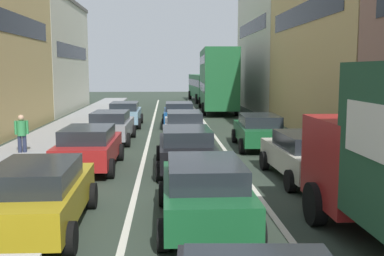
# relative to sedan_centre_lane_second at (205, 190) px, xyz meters

# --- Properties ---
(sidewalk_left) EXTENTS (2.60, 64.00, 0.14)m
(sidewalk_left) POSITION_rel_sedan_centre_lane_second_xyz_m (-6.72, 12.62, -0.73)
(sidewalk_left) COLOR #969696
(sidewalk_left) RESTS_ON ground
(lane_stripe_left) EXTENTS (0.16, 60.00, 0.01)m
(lane_stripe_left) POSITION_rel_sedan_centre_lane_second_xyz_m (-1.72, 12.62, -0.79)
(lane_stripe_left) COLOR silver
(lane_stripe_left) RESTS_ON ground
(lane_stripe_right) EXTENTS (0.16, 60.00, 0.01)m
(lane_stripe_right) POSITION_rel_sedan_centre_lane_second_xyz_m (1.68, 12.62, -0.79)
(lane_stripe_right) COLOR silver
(lane_stripe_right) RESTS_ON ground
(building_row_right) EXTENTS (7.20, 43.90, 12.99)m
(building_row_right) POSITION_rel_sedan_centre_lane_second_xyz_m (9.88, 15.55, 5.18)
(building_row_right) COLOR beige
(building_row_right) RESTS_ON ground
(sedan_centre_lane_second) EXTENTS (2.07, 4.31, 1.49)m
(sedan_centre_lane_second) POSITION_rel_sedan_centre_lane_second_xyz_m (0.00, 0.00, 0.00)
(sedan_centre_lane_second) COLOR #19592D
(sedan_centre_lane_second) RESTS_ON ground
(wagon_left_lane_second) EXTENTS (2.13, 4.34, 1.49)m
(wagon_left_lane_second) POSITION_rel_sedan_centre_lane_second_xyz_m (-3.59, -0.10, 0.00)
(wagon_left_lane_second) COLOR #B29319
(wagon_left_lane_second) RESTS_ON ground
(hatchback_centre_lane_third) EXTENTS (2.11, 4.32, 1.49)m
(hatchback_centre_lane_third) POSITION_rel_sedan_centre_lane_second_xyz_m (-0.16, 5.55, 0.00)
(hatchback_centre_lane_third) COLOR black
(hatchback_centre_lane_third) RESTS_ON ground
(sedan_left_lane_third) EXTENTS (2.09, 4.32, 1.49)m
(sedan_left_lane_third) POSITION_rel_sedan_centre_lane_second_xyz_m (-3.52, 6.01, 0.00)
(sedan_left_lane_third) COLOR #A51E1E
(sedan_left_lane_third) RESTS_ON ground
(coupe_centre_lane_fourth) EXTENTS (2.08, 4.31, 1.49)m
(coupe_centre_lane_fourth) POSITION_rel_sedan_centre_lane_second_xyz_m (0.01, 11.82, 0.00)
(coupe_centre_lane_fourth) COLOR silver
(coupe_centre_lane_fourth) RESTS_ON ground
(sedan_left_lane_fourth) EXTENTS (2.14, 4.34, 1.49)m
(sedan_left_lane_fourth) POSITION_rel_sedan_centre_lane_second_xyz_m (-3.46, 11.99, 0.00)
(sedan_left_lane_fourth) COLOR gray
(sedan_left_lane_fourth) RESTS_ON ground
(sedan_centre_lane_fifth) EXTENTS (2.09, 4.32, 1.49)m
(sedan_centre_lane_fifth) POSITION_rel_sedan_centre_lane_second_xyz_m (-0.06, 17.87, 0.00)
(sedan_centre_lane_fifth) COLOR #194C8C
(sedan_centre_lane_fifth) RESTS_ON ground
(sedan_left_lane_fifth) EXTENTS (2.08, 4.31, 1.49)m
(sedan_left_lane_fifth) POSITION_rel_sedan_centre_lane_second_xyz_m (-3.36, 18.21, 0.00)
(sedan_left_lane_fifth) COLOR #759EB7
(sedan_left_lane_fifth) RESTS_ON ground
(sedan_right_lane_behind_truck) EXTENTS (2.19, 4.36, 1.49)m
(sedan_right_lane_behind_truck) POSITION_rel_sedan_centre_lane_second_xyz_m (3.53, 4.10, 0.00)
(sedan_right_lane_behind_truck) COLOR beige
(sedan_right_lane_behind_truck) RESTS_ON ground
(wagon_right_lane_far) EXTENTS (2.21, 4.37, 1.49)m
(wagon_right_lane_far) POSITION_rel_sedan_centre_lane_second_xyz_m (3.25, 10.00, 0.00)
(wagon_right_lane_far) COLOR #19592D
(wagon_right_lane_far) RESTS_ON ground
(bus_mid_queue_primary) EXTENTS (3.10, 10.59, 5.06)m
(bus_mid_queue_primary) POSITION_rel_sedan_centre_lane_second_xyz_m (3.36, 27.59, 2.03)
(bus_mid_queue_primary) COLOR #1E6033
(bus_mid_queue_primary) RESTS_ON ground
(bus_far_queue_secondary) EXTENTS (3.19, 10.61, 2.90)m
(bus_far_queue_secondary) POSITION_rel_sedan_centre_lane_second_xyz_m (3.39, 39.80, 0.96)
(bus_far_queue_secondary) COLOR #1E6033
(bus_far_queue_secondary) RESTS_ON ground
(pedestrian_near_kerb) EXTENTS (0.53, 0.34, 1.66)m
(pedestrian_near_kerb) POSITION_rel_sedan_centre_lane_second_xyz_m (-6.63, 8.72, 0.15)
(pedestrian_near_kerb) COLOR #262D47
(pedestrian_near_kerb) RESTS_ON ground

